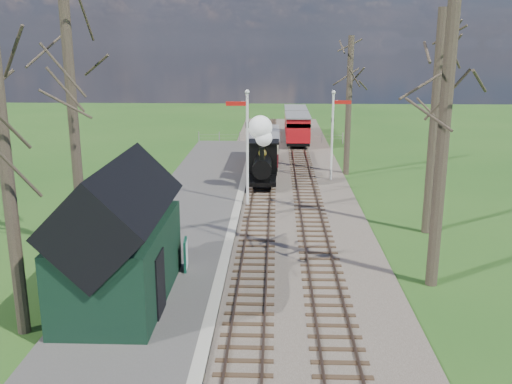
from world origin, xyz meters
TOP-DOWN VIEW (x-y plane):
  - ground at (0.00, 0.00)m, footprint 140.00×140.00m
  - distant_hills at (1.40, 64.38)m, footprint 114.40×48.00m
  - ballast_bed at (1.30, 22.00)m, footprint 8.00×60.00m
  - track_near at (0.00, 22.00)m, footprint 1.60×60.00m
  - track_far at (2.60, 22.00)m, footprint 1.60×60.00m
  - platform at (-3.50, 14.00)m, footprint 5.00×44.00m
  - coping_strip at (-1.20, 14.00)m, footprint 0.40×44.00m
  - station_shed at (-4.30, 4.00)m, footprint 3.25×6.30m
  - semaphore_near at (-0.77, 16.00)m, footprint 1.22×0.24m
  - semaphore_far at (4.37, 22.00)m, footprint 1.22×0.24m
  - bare_trees at (1.33, 10.10)m, footprint 15.51×22.39m
  - fence_line at (0.30, 36.00)m, footprint 12.60×0.08m
  - locomotive at (-0.01, 20.12)m, footprint 1.75×4.08m
  - coach at (0.00, 26.18)m, footprint 2.04×6.99m
  - red_carriage_a at (2.60, 34.76)m, footprint 2.06×5.10m
  - red_carriage_b at (2.60, 40.26)m, footprint 2.06×5.10m
  - sign_board at (-2.56, 6.60)m, footprint 0.17×0.83m
  - bench at (-3.42, 4.14)m, footprint 0.49×1.48m
  - person at (-2.96, 6.46)m, footprint 0.42×0.58m

SIDE VIEW (x-z plane):
  - distant_hills at x=1.40m, z-range -27.22..-5.20m
  - ground at x=0.00m, z-range 0.00..0.00m
  - ballast_bed at x=1.30m, z-range 0.00..0.10m
  - track_near at x=0.00m, z-range 0.02..0.17m
  - track_far at x=2.60m, z-range 0.02..0.17m
  - platform at x=-3.50m, z-range 0.00..0.20m
  - coping_strip at x=-1.20m, z-range 0.00..0.21m
  - fence_line at x=0.30m, z-range 0.05..1.05m
  - bench at x=-3.42m, z-range 0.17..1.01m
  - sign_board at x=-2.56m, z-range 0.20..1.41m
  - person at x=-2.96m, z-range 0.20..1.66m
  - coach at x=0.00m, z-range 0.41..2.55m
  - red_carriage_a at x=2.60m, z-range 0.41..2.58m
  - red_carriage_b at x=2.60m, z-range 0.41..2.58m
  - locomotive at x=-0.01m, z-range -0.16..4.20m
  - station_shed at x=-4.30m, z-range -0.12..4.66m
  - semaphore_far at x=4.37m, z-range 0.49..6.21m
  - semaphore_near at x=-0.77m, z-range 0.51..6.73m
  - bare_trees at x=1.33m, z-range -0.79..11.21m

